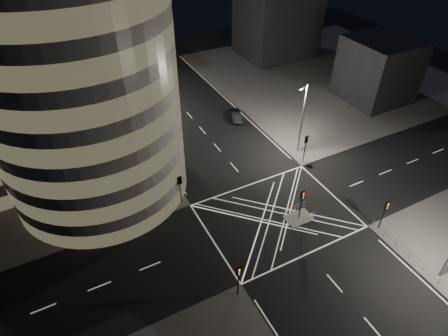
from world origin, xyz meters
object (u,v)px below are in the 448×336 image
traffic_signal_nl (238,276)px  street_lamp_right_far (302,117)px  traffic_signal_fr (306,144)px  street_lamp_left_near (157,144)px  traffic_signal_island (302,200)px  traffic_signal_nr (385,210)px  street_lamp_left_far (117,83)px  sedan (235,115)px  central_island (298,218)px  traffic_signal_fl (180,185)px

traffic_signal_nl → street_lamp_right_far: street_lamp_right_far is taller
traffic_signal_fr → street_lamp_right_far: size_ratio=0.40×
street_lamp_left_near → traffic_signal_island: bearing=-49.7°
traffic_signal_nr → street_lamp_left_near: bearing=134.1°
traffic_signal_nr → street_lamp_left_far: size_ratio=0.40×
traffic_signal_nl → sedan: (14.78, 27.42, -2.21)m
street_lamp_left_near → sedan: 18.31m
central_island → traffic_signal_fl: size_ratio=0.75×
street_lamp_left_far → street_lamp_right_far: size_ratio=1.00×
central_island → traffic_signal_fl: 13.91m
street_lamp_left_far → traffic_signal_fr: bearing=-51.8°
traffic_signal_island → street_lamp_right_far: size_ratio=0.40×
traffic_signal_island → sedan: (3.98, 22.12, -2.21)m
street_lamp_left_near → street_lamp_left_far: bearing=90.0°
street_lamp_left_near → sedan: bearing=29.2°
traffic_signal_island → traffic_signal_fr: bearing=50.7°
traffic_signal_fr → traffic_signal_nr: same height
traffic_signal_fr → street_lamp_right_far: bearing=73.9°
traffic_signal_fr → street_lamp_left_near: street_lamp_left_near is taller
traffic_signal_nl → traffic_signal_nr: same height
traffic_signal_fl → traffic_signal_island: size_ratio=1.00×
street_lamp_left_far → street_lamp_right_far: 28.23m
traffic_signal_nl → traffic_signal_fr: (17.60, 13.60, 0.00)m
traffic_signal_nr → street_lamp_left_far: bearing=116.4°
traffic_signal_fl → traffic_signal_fr: same height
traffic_signal_nl → sedan: 31.22m
traffic_signal_fr → street_lamp_left_near: size_ratio=0.40×
central_island → street_lamp_left_near: street_lamp_left_near is taller
street_lamp_left_far → street_lamp_right_far: bearing=-48.1°
traffic_signal_fl → sedan: 20.35m
street_lamp_right_far → street_lamp_left_far: bearing=131.9°
traffic_signal_fr → sedan: bearing=101.5°
traffic_signal_island → street_lamp_left_far: 33.61m
traffic_signal_fl → sedan: traffic_signal_fl is taller
sedan → street_lamp_right_far: bearing=124.8°
traffic_signal_island → street_lamp_left_far: size_ratio=0.40×
street_lamp_left_far → traffic_signal_island: bearing=-70.0°
traffic_signal_nr → traffic_signal_island: (-6.80, 5.30, 0.00)m
traffic_signal_nl → sedan: bearing=61.7°
street_lamp_right_far → sedan: street_lamp_right_far is taller
traffic_signal_island → street_lamp_left_near: street_lamp_left_near is taller
traffic_signal_nr → traffic_signal_nl: bearing=180.0°
traffic_signal_nr → traffic_signal_island: size_ratio=1.00×
traffic_signal_island → street_lamp_left_far: bearing=110.0°
traffic_signal_island → street_lamp_left_near: (-11.44, 13.50, 2.63)m
traffic_signal_fl → traffic_signal_fr: 17.60m
traffic_signal_fl → street_lamp_right_far: 18.55m
central_island → traffic_signal_island: bearing=0.0°
traffic_signal_fr → street_lamp_left_far: (-18.24, 23.20, 2.63)m
traffic_signal_nr → sedan: 27.65m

